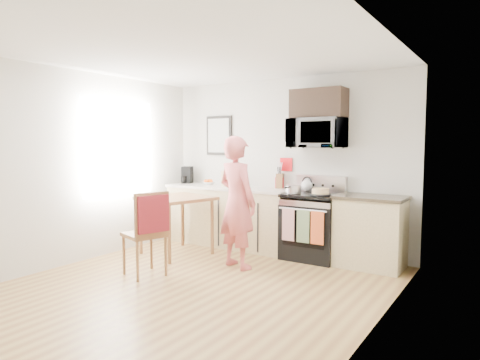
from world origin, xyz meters
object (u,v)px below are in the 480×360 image
Objects in this scene: microwave at (317,133)px; chair at (150,223)px; range at (313,228)px; person at (237,202)px; dining_table at (176,203)px; cake at (321,192)px.

chair is at bearing -122.81° from microwave.
range is 1.22m from person.
range is 1.22× the size of dining_table.
chair reaches higher than cake.
person is at bearing -135.63° from cake.
person is at bearing -122.56° from microwave.
cake is (1.44, 1.76, 0.29)m from chair.
cake is at bearing -37.98° from range.
cake is at bearing -55.00° from microwave.
person is at bearing 74.80° from chair.
dining_table is 1.14m from chair.
chair is (-1.28, -1.88, 0.24)m from range.
microwave is 0.80× the size of dining_table.
range is 4.19× the size of cake.
dining_table is at bearing 133.51° from chair.
person is at bearing -125.39° from range.
dining_table is (-1.78, -0.85, 0.31)m from range.
range is 1.11× the size of chair.
chair is (0.49, -1.03, -0.07)m from dining_table.
person is 1.16m from cake.
chair is 3.78× the size of cake.
chair reaches higher than dining_table.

